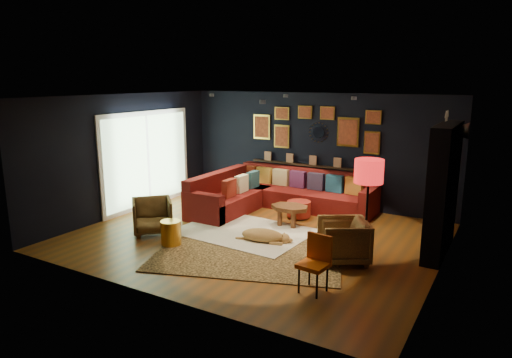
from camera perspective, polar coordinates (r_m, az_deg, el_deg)
The scene contains 20 objects.
floor at distance 8.66m, azimuth -0.09°, elevation -7.20°, with size 6.50×6.50×0.00m, color brown.
room_walls at distance 8.26m, azimuth -0.10°, elevation 3.26°, with size 6.50×6.50×6.50m.
sectional at distance 10.37m, azimuth 2.02°, elevation -2.03°, with size 3.41×2.69×0.86m.
ledge at distance 10.75m, azimuth 7.14°, elevation 1.67°, with size 3.20×0.12×0.04m, color black.
gallery_wall at distance 10.65m, azimuth 7.28°, elevation 6.40°, with size 3.15×0.04×1.02m.
sunburst_mirror at distance 10.63m, azimuth 7.83°, elevation 5.78°, with size 0.47×0.16×0.47m.
fireplace at distance 8.23m, azimuth 22.23°, elevation -1.79°, with size 0.31×1.60×2.20m.
deer_head at distance 8.54m, azimuth 23.60°, elevation 5.62°, with size 0.50×0.28×0.45m.
sliding_door at distance 10.75m, azimuth -13.41°, elevation 2.40°, with size 0.06×2.80×2.20m.
ceiling_spots at distance 8.86m, azimuth 2.55°, elevation 10.15°, with size 3.30×2.50×0.06m.
shag_rug at distance 8.88m, azimuth -1.49°, elevation -6.59°, with size 2.44×1.77×0.03m, color white.
leopard_rug at distance 7.89m, azimuth -0.88°, elevation -9.15°, with size 3.11×2.22×0.02m, color tan.
coffee_table at distance 9.17m, azimuth 4.23°, elevation -3.83°, with size 0.79×0.60×0.40m.
pouf at distance 9.78m, azimuth 5.37°, elevation -3.72°, with size 0.50×0.50×0.33m, color maroon.
armchair_left at distance 8.97m, azimuth -12.85°, elevation -4.34°, with size 0.72×0.67×0.74m, color #B18040.
armchair_right at distance 7.55m, azimuth 10.88°, elevation -7.33°, with size 0.75×0.70×0.77m, color #B18040.
gold_stool at distance 8.31m, azimuth -10.58°, elevation -6.66°, with size 0.36×0.36×0.45m, color gold.
orange_chair at distance 6.47m, azimuth 7.51°, elevation -9.85°, with size 0.42×0.42×0.81m.
floor_lamp at distance 7.43m, azimuth 13.90°, elevation 0.41°, with size 0.46×0.46×1.68m.
dog at distance 8.30m, azimuth 0.84°, elevation -6.74°, with size 1.07×0.52×0.34m, color tan, non-canonical shape.
Camera 1 is at (4.12, -7.04, 2.92)m, focal length 32.00 mm.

